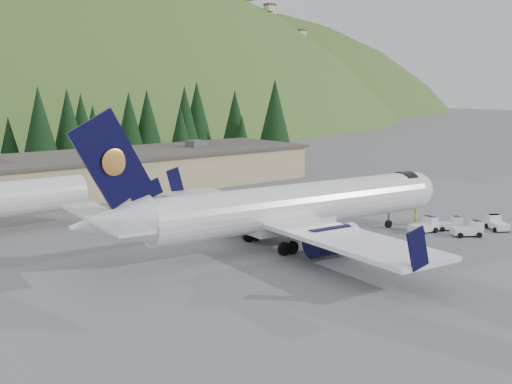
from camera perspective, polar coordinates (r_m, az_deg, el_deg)
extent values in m
plane|color=slate|center=(59.42, 3.72, -4.55)|extent=(600.00, 600.00, 0.00)
cylinder|color=white|center=(58.65, 3.76, -1.17)|extent=(29.66, 7.32, 3.95)
ellipsoid|color=white|center=(68.39, 13.65, 0.13)|extent=(5.55, 4.51, 3.95)
cylinder|color=black|center=(67.56, 13.06, 0.44)|extent=(1.84, 3.40, 3.25)
cone|color=white|center=(50.11, -12.80, -2.76)|extent=(6.71, 4.65, 3.95)
cube|color=white|center=(58.37, 2.92, -2.87)|extent=(8.73, 4.31, 1.05)
cube|color=white|center=(57.65, 2.08, -2.41)|extent=(9.86, 36.12, 0.37)
cube|color=black|center=(71.78, -7.21, 1.02)|extent=(2.13, 0.40, 3.02)
cube|color=black|center=(43.23, 14.18, -4.92)|extent=(2.13, 0.40, 3.02)
cylinder|color=black|center=(63.34, -0.33, -2.13)|extent=(4.66, 2.91, 2.41)
cylinder|color=white|center=(64.42, 1.16, -1.93)|extent=(0.92, 2.62, 2.56)
cube|color=white|center=(63.23, -0.33, -1.62)|extent=(2.32, 0.53, 0.94)
cylinder|color=black|center=(53.77, 6.75, -4.32)|extent=(4.66, 2.91, 2.41)
cylinder|color=white|center=(55.05, 8.35, -4.03)|extent=(0.92, 2.62, 2.56)
cube|color=white|center=(53.64, 6.76, -3.72)|extent=(2.32, 0.53, 0.94)
cube|color=black|center=(49.38, -12.78, 2.85)|extent=(6.48, 1.06, 7.71)
ellipsoid|color=gold|center=(49.67, -12.63, 2.65)|extent=(2.09, 0.43, 2.08)
ellipsoid|color=gold|center=(49.28, -12.46, 2.60)|extent=(2.09, 0.43, 2.08)
cube|color=black|center=(50.77, -9.78, 0.01)|extent=(2.91, 0.60, 2.08)
cube|color=white|center=(49.82, -13.39, -2.23)|extent=(4.23, 13.35, 0.23)
cylinder|color=slate|center=(66.63, 11.70, -2.34)|extent=(0.23, 0.23, 1.89)
cylinder|color=black|center=(66.75, 11.69, -2.80)|extent=(0.83, 0.38, 0.80)
cylinder|color=slate|center=(59.68, -0.33, -3.43)|extent=(0.28, 0.28, 2.10)
cylinder|color=black|center=(60.01, 0.01, -3.82)|extent=(1.19, 0.50, 1.15)
cylinder|color=black|center=(59.57, -0.67, -3.92)|extent=(1.19, 0.50, 1.15)
cylinder|color=slate|center=(55.14, 2.88, -4.54)|extent=(0.28, 0.28, 2.10)
cylinder|color=black|center=(55.50, 3.23, -4.95)|extent=(1.19, 0.50, 1.15)
cylinder|color=black|center=(55.02, 2.52, -5.07)|extent=(1.19, 0.50, 1.15)
cube|color=white|center=(65.41, 14.62, -3.06)|extent=(2.98, 1.71, 0.66)
cube|color=white|center=(65.99, 15.19, -2.47)|extent=(1.08, 1.42, 0.85)
cube|color=black|center=(65.92, 15.21, -2.15)|extent=(0.98, 1.32, 0.09)
cylinder|color=black|center=(66.65, 14.67, -3.05)|extent=(0.55, 0.26, 0.53)
cylinder|color=black|center=(65.69, 15.66, -3.28)|extent=(0.55, 0.26, 0.53)
cylinder|color=black|center=(65.27, 13.56, -3.27)|extent=(0.55, 0.26, 0.53)
cylinder|color=black|center=(64.28, 14.56, -3.51)|extent=(0.55, 0.26, 0.53)
cube|color=white|center=(65.10, 18.22, -3.30)|extent=(3.12, 2.76, 0.66)
cube|color=white|center=(65.37, 19.01, -2.78)|extent=(1.52, 1.62, 0.85)
cube|color=black|center=(65.29, 19.02, -2.46)|extent=(1.39, 1.49, 0.09)
cylinder|color=black|center=(66.21, 18.70, -3.34)|extent=(0.55, 0.47, 0.53)
cylinder|color=black|center=(64.87, 19.24, -3.63)|extent=(0.55, 0.47, 0.53)
cylinder|color=black|center=(65.46, 17.20, -3.40)|extent=(0.55, 0.47, 0.53)
cylinder|color=black|center=(64.12, 17.71, -3.70)|extent=(0.55, 0.47, 0.53)
cube|color=white|center=(68.75, 20.68, -2.79)|extent=(2.60, 2.99, 0.63)
cube|color=white|center=(69.42, 20.37, -2.20)|extent=(1.54, 1.44, 0.81)
cube|color=black|center=(69.35, 20.39, -1.91)|extent=(1.42, 1.31, 0.09)
cylinder|color=black|center=(69.25, 19.80, -2.85)|extent=(0.44, 0.53, 0.50)
cylinder|color=black|center=(69.90, 20.86, -2.81)|extent=(0.44, 0.53, 0.50)
cylinder|color=black|center=(67.69, 20.47, -3.17)|extent=(0.44, 0.53, 0.50)
cylinder|color=black|center=(68.35, 21.54, -3.12)|extent=(0.44, 0.53, 0.50)
cube|color=tan|center=(87.78, -16.11, 1.30)|extent=(70.00, 16.00, 4.80)
cube|color=#47423D|center=(87.47, -16.18, 2.95)|extent=(71.00, 17.00, 0.40)
cube|color=slate|center=(89.51, -13.27, 3.64)|extent=(2.50, 2.50, 1.00)
cube|color=slate|center=(97.11, -5.33, 4.30)|extent=(2.50, 2.50, 1.00)
cube|color=white|center=(67.26, 16.70, -2.86)|extent=(2.85, 2.49, 0.60)
cube|color=white|center=(67.49, 17.40, -2.40)|extent=(1.38, 1.47, 0.77)
cube|color=black|center=(67.42, 17.41, -2.12)|extent=(1.26, 1.35, 0.09)
cylinder|color=black|center=(68.25, 17.14, -2.90)|extent=(0.50, 0.42, 0.48)
cylinder|color=black|center=(67.03, 17.60, -3.14)|extent=(0.50, 0.42, 0.48)
cylinder|color=black|center=(67.60, 15.80, -2.95)|extent=(0.50, 0.42, 0.48)
cylinder|color=black|center=(66.36, 16.24, -3.20)|extent=(0.50, 0.42, 0.48)
imported|color=yellow|center=(68.71, 13.98, -2.13)|extent=(0.76, 0.74, 1.75)
cone|color=black|center=(110.28, -21.08, 4.19)|extent=(3.90, 3.90, 7.99)
cone|color=black|center=(107.38, -18.69, 5.68)|extent=(5.94, 5.94, 12.16)
cone|color=black|center=(111.32, -16.35, 5.80)|extent=(5.78, 5.78, 11.82)
cone|color=black|center=(117.63, -15.23, 5.79)|extent=(5.40, 5.40, 11.05)
cone|color=black|center=(121.47, -14.25, 5.37)|extent=(4.51, 4.51, 9.23)
cone|color=black|center=(119.42, -11.19, 6.06)|extent=(5.50, 5.50, 11.25)
cone|color=black|center=(121.34, -9.63, 6.27)|extent=(5.68, 5.68, 11.61)
cone|color=black|center=(122.52, -6.71, 5.50)|extent=(4.32, 4.32, 8.84)
cone|color=black|center=(124.97, -6.34, 6.60)|extent=(5.93, 5.93, 12.13)
cone|color=black|center=(129.55, -5.26, 6.94)|extent=(6.29, 6.29, 12.86)
cone|color=black|center=(126.66, -1.27, 5.24)|extent=(3.57, 3.57, 7.30)
cone|color=black|center=(135.43, -1.88, 6.66)|extent=(5.55, 5.55, 11.35)
cone|color=black|center=(130.87, 1.68, 7.13)|extent=(6.50, 6.50, 13.30)
ellipsoid|color=#33561C|center=(273.27, -20.53, -12.39)|extent=(420.00, 300.00, 300.00)
ellipsoid|color=#33561C|center=(359.39, -4.36, -6.50)|extent=(392.00, 280.00, 280.00)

